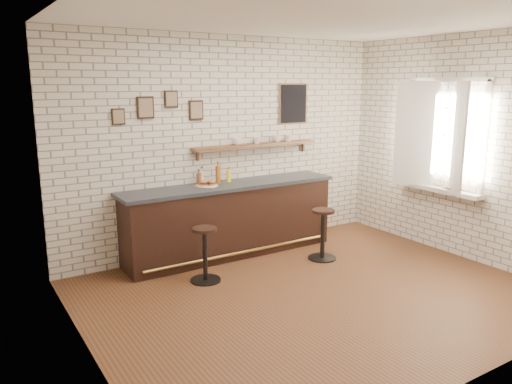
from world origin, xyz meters
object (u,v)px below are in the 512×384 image
Objects in this scene: bitters_bottle_brown at (199,179)px; shelf_cup_d at (288,138)px; bar_counter at (231,219)px; bitters_bottle_amber at (218,174)px; bar_stool_left at (205,253)px; ciabatta_sandwich at (208,182)px; shelf_cup_b at (257,140)px; shelf_cup_a at (237,141)px; book_lower at (449,189)px; book_upper at (447,187)px; shelf_cup_c at (278,139)px; sandwich_plate at (207,185)px; bitters_bottle_white at (202,178)px; condiment_bottle_yellow at (229,176)px; bar_stool_right at (323,233)px.

shelf_cup_d reaches higher than bitters_bottle_brown.
bitters_bottle_amber is (-0.12, 0.13, 0.62)m from bar_counter.
bar_stool_left is 6.12× the size of shelf_cup_d.
shelf_cup_b is at bearing 11.04° from ciabatta_sandwich.
bar_counter is at bearing 42.67° from bar_stool_left.
book_lower is at bearing -34.57° from shelf_cup_a.
book_lower is (2.64, -1.72, -0.19)m from bitters_bottle_amber.
bitters_bottle_amber is at bearing -171.08° from book_upper.
bitters_bottle_amber is 1.12m from shelf_cup_c.
sandwich_plate is 0.15m from bitters_bottle_brown.
bar_stool_left is at bearing 116.18° from shelf_cup_c.
bitters_bottle_white is 1.14× the size of book_upper.
shelf_cup_a is 0.68m from shelf_cup_c.
shelf_cup_d reaches higher than bitters_bottle_white.
book_lower is (3.27, -0.91, 0.58)m from bar_stool_left.
bitters_bottle_white is 1.55m from shelf_cup_d.
ciabatta_sandwich is at bearing -159.57° from shelf_cup_a.
book_upper is at bearing -139.51° from shelf_cup_c.
shelf_cup_d is (0.88, 0.00, -0.00)m from shelf_cup_a.
sandwich_plate is at bearing -167.53° from book_upper.
book_lower is at bearing -139.94° from shelf_cup_c.
condiment_bottle_yellow is 1.81× the size of shelf_cup_b.
bitters_bottle_brown is 0.92× the size of book_lower.
bitters_bottle_white is at bearing 65.33° from bar_stool_left.
bar_stool_right is 1.83m from book_upper.
bar_stool_right is (0.92, -0.96, -0.72)m from condiment_bottle_yellow.
bitters_bottle_amber is at bearing 172.87° from shelf_cup_d.
bitters_bottle_brown is 0.73× the size of bitters_bottle_amber.
ciabatta_sandwich is at bearing 59.87° from bar_stool_left.
ciabatta_sandwich is 0.12m from bitters_bottle_white.
shelf_cup_b is (0.92, 0.07, 0.44)m from bitters_bottle_white.
shelf_cup_c is (1.66, 0.88, 1.19)m from bar_stool_left.
book_lower is at bearing -29.60° from ciabatta_sandwich.
bitters_bottle_brown is 1.59m from shelf_cup_d.
bitters_bottle_white is (0.04, 0.00, 0.01)m from bitters_bottle_brown.
sandwich_plate is 1.35× the size of ciabatta_sandwich.
book_upper is (2.53, -1.57, 0.45)m from bar_counter.
shelf_cup_c is 0.60× the size of book_upper.
ciabatta_sandwich is 0.95× the size of bitters_bottle_brown.
book_upper is at bearing 93.72° from book_lower.
sandwich_plate is 2.56× the size of shelf_cup_d.
ciabatta_sandwich is at bearing -50.88° from bitters_bottle_brown.
shelf_cup_d reaches higher than sandwich_plate.
condiment_bottle_yellow is 1.51m from bar_stool_right.
shelf_cup_d is (1.48, 0.07, 0.44)m from bitters_bottle_white.
condiment_bottle_yellow is at bearing 173.38° from shelf_cup_d.
book_upper is at bearing -34.36° from condiment_bottle_yellow.
bitters_bottle_amber reaches higher than condiment_bottle_yellow.
book_upper is (3.27, -0.88, 0.60)m from bar_stool_left.
bitters_bottle_white reaches higher than book_upper.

